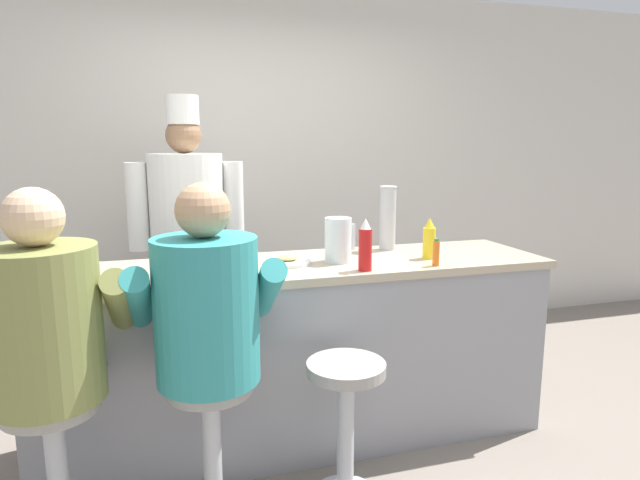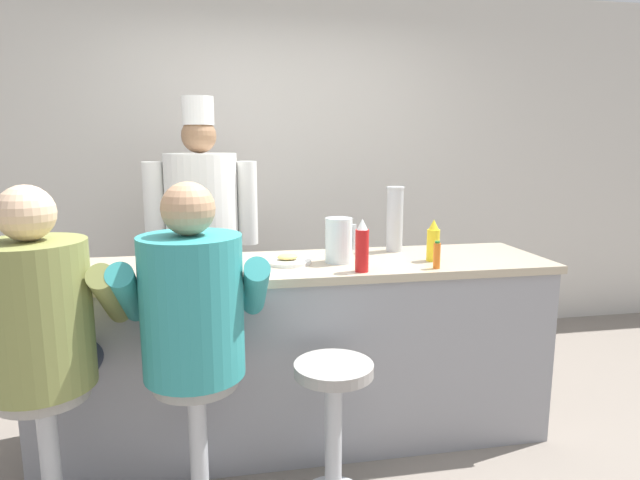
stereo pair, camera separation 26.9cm
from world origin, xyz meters
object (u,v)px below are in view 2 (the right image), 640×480
object	(u,v)px
cereal_bowl	(179,273)
coffee_mug_white	(52,261)
empty_stool_round	(333,410)
ketchup_bottle_red	(362,247)
diner_seated_teal	(193,315)
water_pitcher_clear	(339,240)
diner_seated_olive	(40,324)
breakfast_plate	(288,261)
hot_sauce_bottle_orange	(437,255)
cook_in_whites_near	(202,228)
mustard_bottle_yellow	(433,242)
cup_stack_steel	(395,219)

from	to	relation	value
cereal_bowl	coffee_mug_white	distance (m)	0.67
coffee_mug_white	empty_stool_round	xyz separation A→B (m)	(1.25, -0.63, -0.57)
cereal_bowl	ketchup_bottle_red	bearing A→B (deg)	-2.10
diner_seated_teal	empty_stool_round	bearing A→B (deg)	-3.43
water_pitcher_clear	cereal_bowl	bearing A→B (deg)	-166.43
diner_seated_olive	breakfast_plate	bearing A→B (deg)	27.30
diner_seated_teal	empty_stool_round	distance (m)	0.72
diner_seated_teal	empty_stool_round	xyz separation A→B (m)	(0.57, -0.03, -0.45)
hot_sauce_bottle_orange	diner_seated_teal	world-z (taller)	diner_seated_teal
hot_sauce_bottle_orange	cook_in_whites_near	bearing A→B (deg)	135.24
mustard_bottle_yellow	empty_stool_round	world-z (taller)	mustard_bottle_yellow
cup_stack_steel	diner_seated_olive	bearing A→B (deg)	-156.20
coffee_mug_white	empty_stool_round	distance (m)	1.51
cereal_bowl	diner_seated_olive	bearing A→B (deg)	-147.94
cup_stack_steel	diner_seated_teal	world-z (taller)	diner_seated_teal
ketchup_bottle_red	diner_seated_teal	world-z (taller)	diner_seated_teal
cup_stack_steel	diner_seated_olive	distance (m)	1.82
breakfast_plate	cup_stack_steel	xyz separation A→B (m)	(0.63, 0.20, 0.17)
ketchup_bottle_red	empty_stool_round	bearing A→B (deg)	-122.70
breakfast_plate	water_pitcher_clear	bearing A→B (deg)	-5.51
mustard_bottle_yellow	breakfast_plate	world-z (taller)	mustard_bottle_yellow
breakfast_plate	coffee_mug_white	bearing A→B (deg)	176.52
diner_seated_olive	diner_seated_teal	xyz separation A→B (m)	(0.57, 0.00, 0.00)
cereal_bowl	diner_seated_teal	bearing A→B (deg)	-77.05
ketchup_bottle_red	diner_seated_teal	size ratio (longest dim) A/B	0.18
water_pitcher_clear	diner_seated_olive	world-z (taller)	diner_seated_olive
diner_seated_olive	cook_in_whites_near	size ratio (longest dim) A/B	0.76
water_pitcher_clear	empty_stool_round	bearing A→B (deg)	-104.67
diner_seated_olive	cook_in_whites_near	world-z (taller)	cook_in_whites_near
cup_stack_steel	empty_stool_round	size ratio (longest dim) A/B	0.57
cup_stack_steel	cereal_bowl	bearing A→B (deg)	-160.15
coffee_mug_white	diner_seated_teal	distance (m)	0.91
breakfast_plate	cup_stack_steel	bearing A→B (deg)	17.75
ketchup_bottle_red	hot_sauce_bottle_orange	distance (m)	0.38
water_pitcher_clear	cup_stack_steel	xyz separation A→B (m)	(0.37, 0.23, 0.07)
cereal_bowl	cup_stack_steel	xyz separation A→B (m)	(1.15, 0.42, 0.16)
hot_sauce_bottle_orange	water_pitcher_clear	size ratio (longest dim) A/B	0.59
mustard_bottle_yellow	diner_seated_teal	xyz separation A→B (m)	(-1.19, -0.44, -0.18)
water_pitcher_clear	empty_stool_round	size ratio (longest dim) A/B	0.36
ketchup_bottle_red	coffee_mug_white	world-z (taller)	ketchup_bottle_red
ketchup_bottle_red	cereal_bowl	size ratio (longest dim) A/B	1.69
water_pitcher_clear	coffee_mug_white	size ratio (longest dim) A/B	1.86
water_pitcher_clear	diner_seated_teal	xyz separation A→B (m)	(-0.71, -0.50, -0.19)
water_pitcher_clear	diner_seated_olive	distance (m)	1.39
water_pitcher_clear	diner_seated_teal	distance (m)	0.89
water_pitcher_clear	breakfast_plate	xyz separation A→B (m)	(-0.26, 0.03, -0.10)
hot_sauce_bottle_orange	cereal_bowl	size ratio (longest dim) A/B	0.91
coffee_mug_white	diner_seated_teal	world-z (taller)	diner_seated_teal
ketchup_bottle_red	diner_seated_teal	distance (m)	0.84
mustard_bottle_yellow	empty_stool_round	size ratio (longest dim) A/B	0.34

